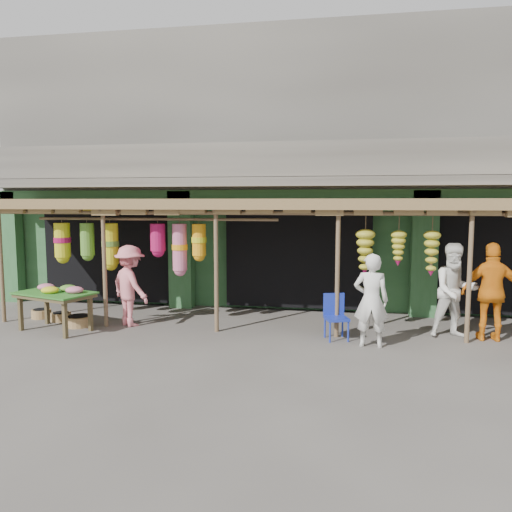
% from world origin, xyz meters
% --- Properties ---
extents(ground, '(80.00, 80.00, 0.00)m').
position_xyz_m(ground, '(0.00, 0.00, 0.00)').
color(ground, '#514C47').
rests_on(ground, ground).
extents(building, '(16.40, 6.80, 7.00)m').
position_xyz_m(building, '(-0.00, 4.87, 3.37)').
color(building, gray).
rests_on(building, ground).
extents(awning, '(14.00, 2.70, 2.79)m').
position_xyz_m(awning, '(-0.19, 0.79, 2.57)').
color(awning, brown).
rests_on(awning, ground).
extents(flower_table, '(1.83, 1.40, 0.97)m').
position_xyz_m(flower_table, '(-4.86, -0.70, 0.78)').
color(flower_table, brown).
rests_on(flower_table, ground).
extents(blue_chair, '(0.54, 0.55, 0.90)m').
position_xyz_m(blue_chair, '(0.97, -0.33, 0.50)').
color(blue_chair, '#192DA8').
rests_on(blue_chair, ground).
extents(basket_left, '(0.58, 0.58, 0.19)m').
position_xyz_m(basket_left, '(-5.28, 0.12, 0.09)').
color(basket_left, brown).
rests_on(basket_left, ground).
extents(basket_mid, '(0.62, 0.62, 0.22)m').
position_xyz_m(basket_mid, '(-4.61, -0.27, 0.11)').
color(basket_mid, olive).
rests_on(basket_mid, ground).
extents(basket_right, '(0.45, 0.45, 0.20)m').
position_xyz_m(basket_right, '(-5.89, 0.30, 0.10)').
color(basket_right, olive).
rests_on(basket_right, ground).
extents(person_front, '(0.66, 0.45, 1.77)m').
position_xyz_m(person_front, '(1.64, -0.78, 0.89)').
color(person_front, silver).
rests_on(person_front, ground).
extents(person_right, '(1.04, 0.88, 1.91)m').
position_xyz_m(person_right, '(3.33, 0.18, 0.96)').
color(person_right, white).
rests_on(person_right, ground).
extents(person_vendor, '(1.14, 0.49, 1.94)m').
position_xyz_m(person_vendor, '(4.00, 0.06, 0.97)').
color(person_vendor, orange).
rests_on(person_vendor, ground).
extents(person_shopper, '(1.33, 1.20, 1.79)m').
position_xyz_m(person_shopper, '(-3.50, -0.02, 0.89)').
color(person_shopper, pink).
rests_on(person_shopper, ground).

